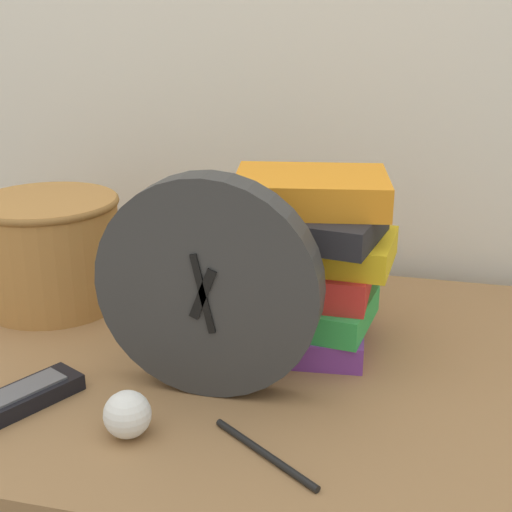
# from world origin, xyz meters

# --- Properties ---
(wall_back) EXTENTS (6.00, 0.04, 2.40)m
(wall_back) POSITION_xyz_m (0.00, 0.75, 1.20)
(wall_back) COLOR silver
(wall_back) RESTS_ON ground_plane
(desk_clock) EXTENTS (0.27, 0.05, 0.27)m
(desk_clock) POSITION_xyz_m (0.05, 0.25, 0.91)
(desk_clock) COLOR #333333
(desk_clock) RESTS_ON desk
(book_stack) EXTENTS (0.27, 0.20, 0.24)m
(book_stack) POSITION_xyz_m (0.13, 0.40, 0.89)
(book_stack) COLOR #7A3899
(book_stack) RESTS_ON desk
(basket) EXTENTS (0.22, 0.22, 0.17)m
(basket) POSITION_xyz_m (-0.27, 0.44, 0.86)
(basket) COLOR #B27A3D
(basket) RESTS_ON desk
(tv_remote) EXTENTS (0.12, 0.16, 0.02)m
(tv_remote) POSITION_xyz_m (-0.16, 0.15, 0.78)
(tv_remote) COLOR black
(tv_remote) RESTS_ON desk
(crumpled_paper_ball) EXTENTS (0.05, 0.05, 0.05)m
(crumpled_paper_ball) POSITION_xyz_m (-0.01, 0.13, 0.80)
(crumpled_paper_ball) COLOR white
(crumpled_paper_ball) RESTS_ON desk
(pen) EXTENTS (0.13, 0.10, 0.01)m
(pen) POSITION_xyz_m (0.15, 0.13, 0.78)
(pen) COLOR black
(pen) RESTS_ON desk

